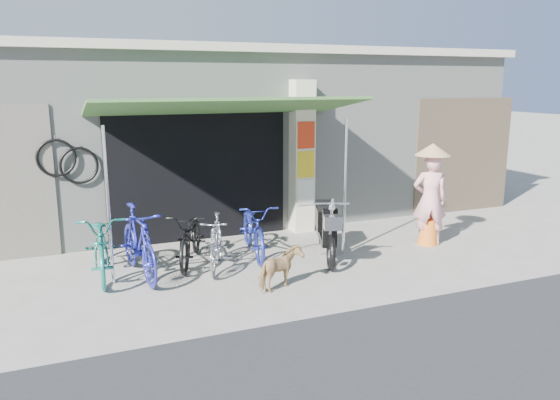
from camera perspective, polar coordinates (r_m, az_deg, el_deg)
name	(u,v)px	position (r m, az deg, el deg)	size (l,w,h in m)	color
ground	(316,273)	(8.70, 3.75, -7.65)	(80.00, 80.00, 0.00)	gray
bicycle_shop	(222,131)	(12.99, -6.09, 7.22)	(12.30, 5.30, 3.66)	#A2A79F
shop_pillar	(301,157)	(10.85, 2.25, 4.52)	(0.42, 0.44, 3.00)	beige
awning	(227,109)	(9.38, -5.51, 9.49)	(4.60, 1.88, 2.72)	#38652D
neighbour_right	(463,156)	(13.25, 18.60, 4.42)	(2.60, 0.06, 2.60)	brown
bike_teal	(102,244)	(8.86, -18.11, -4.37)	(0.68, 1.96, 1.03)	#197466
bike_blue	(139,242)	(8.64, -14.55, -4.28)	(0.52, 1.85, 1.11)	navy
bike_black	(191,237)	(9.12, -9.27, -3.83)	(0.60, 1.73, 0.91)	black
bike_silver	(216,242)	(8.82, -6.71, -4.39)	(0.42, 1.47, 0.89)	#B6B6BB
bike_navy	(254,228)	(9.43, -2.73, -2.98)	(0.64, 1.83, 0.96)	navy
street_dog	(280,269)	(7.94, 0.05, -7.23)	(0.33, 0.73, 0.62)	tan
moped	(326,228)	(9.40, 4.84, -2.92)	(0.89, 1.88, 1.11)	black
nun	(430,196)	(10.33, 15.42, 0.45)	(0.73, 0.64, 1.88)	#F2A3AB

